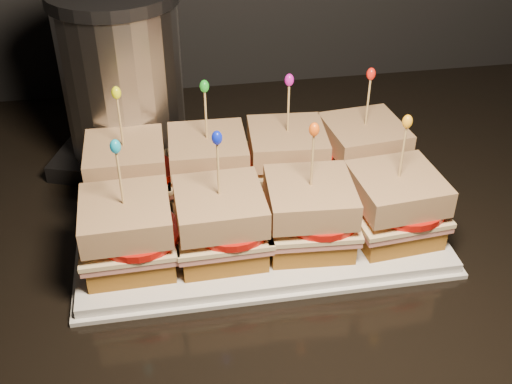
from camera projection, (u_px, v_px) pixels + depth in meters
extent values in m
cube|color=black|center=(420.00, 382.00, 1.25)|extent=(2.68, 0.71, 0.90)
cube|color=black|center=(465.00, 183.00, 0.98)|extent=(2.72, 0.75, 0.04)
cube|color=white|center=(256.00, 220.00, 0.86)|extent=(0.46, 0.28, 0.02)
cube|color=white|center=(256.00, 224.00, 0.86)|extent=(0.47, 0.30, 0.01)
cube|color=brown|center=(130.00, 190.00, 0.88)|extent=(0.10, 0.10, 0.03)
cube|color=#CB7365|center=(128.00, 179.00, 0.86)|extent=(0.11, 0.11, 0.01)
cube|color=beige|center=(128.00, 175.00, 0.86)|extent=(0.11, 0.11, 0.01)
cylinder|color=red|center=(136.00, 172.00, 0.85)|extent=(0.10, 0.10, 0.01)
cube|color=#622D0E|center=(125.00, 156.00, 0.84)|extent=(0.10, 0.10, 0.03)
cylinder|color=tan|center=(121.00, 125.00, 0.82)|extent=(0.00, 0.00, 0.09)
ellipsoid|color=#DDEC0C|center=(116.00, 93.00, 0.79)|extent=(0.01, 0.01, 0.02)
cube|color=brown|center=(209.00, 183.00, 0.89)|extent=(0.10, 0.10, 0.03)
cube|color=#CB7365|center=(209.00, 172.00, 0.88)|extent=(0.11, 0.11, 0.01)
cube|color=beige|center=(208.00, 168.00, 0.88)|extent=(0.12, 0.11, 0.01)
cylinder|color=red|center=(218.00, 165.00, 0.87)|extent=(0.10, 0.10, 0.01)
cube|color=#622D0E|center=(208.00, 149.00, 0.86)|extent=(0.11, 0.11, 0.03)
cylinder|color=tan|center=(206.00, 118.00, 0.83)|extent=(0.00, 0.00, 0.09)
ellipsoid|color=green|center=(204.00, 86.00, 0.81)|extent=(0.01, 0.01, 0.02)
cube|color=brown|center=(286.00, 175.00, 0.91)|extent=(0.11, 0.11, 0.03)
cube|color=#CB7365|center=(287.00, 165.00, 0.90)|extent=(0.12, 0.11, 0.01)
cube|color=beige|center=(287.00, 161.00, 0.89)|extent=(0.12, 0.12, 0.01)
cylinder|color=red|center=(296.00, 157.00, 0.88)|extent=(0.10, 0.10, 0.01)
cube|color=#622D0E|center=(287.00, 142.00, 0.87)|extent=(0.11, 0.11, 0.03)
cylinder|color=tan|center=(288.00, 111.00, 0.85)|extent=(0.00, 0.00, 0.09)
ellipsoid|color=#BF12A9|center=(289.00, 80.00, 0.82)|extent=(0.01, 0.01, 0.02)
cube|color=brown|center=(361.00, 168.00, 0.92)|extent=(0.11, 0.11, 0.03)
cube|color=#CB7365|center=(362.00, 158.00, 0.91)|extent=(0.12, 0.12, 0.01)
cube|color=beige|center=(362.00, 154.00, 0.91)|extent=(0.12, 0.12, 0.01)
cylinder|color=red|center=(372.00, 150.00, 0.90)|extent=(0.10, 0.10, 0.01)
cube|color=#622D0E|center=(364.00, 135.00, 0.89)|extent=(0.11, 0.11, 0.03)
cylinder|color=tan|center=(368.00, 105.00, 0.86)|extent=(0.00, 0.00, 0.09)
ellipsoid|color=red|center=(371.00, 74.00, 0.84)|extent=(0.01, 0.01, 0.02)
cube|color=brown|center=(131.00, 252.00, 0.77)|extent=(0.10, 0.10, 0.03)
cube|color=#CB7365|center=(129.00, 240.00, 0.76)|extent=(0.11, 0.11, 0.01)
cube|color=beige|center=(128.00, 236.00, 0.75)|extent=(0.11, 0.11, 0.01)
cylinder|color=red|center=(138.00, 233.00, 0.75)|extent=(0.10, 0.10, 0.01)
cube|color=#622D0E|center=(125.00, 216.00, 0.74)|extent=(0.10, 0.10, 0.03)
cylinder|color=tan|center=(120.00, 181.00, 0.71)|extent=(0.00, 0.00, 0.09)
ellipsoid|color=#1397C0|center=(115.00, 146.00, 0.68)|extent=(0.01, 0.01, 0.02)
cube|color=brown|center=(221.00, 242.00, 0.78)|extent=(0.10, 0.10, 0.03)
cube|color=#CB7365|center=(221.00, 230.00, 0.77)|extent=(0.11, 0.11, 0.01)
cube|color=beige|center=(220.00, 226.00, 0.77)|extent=(0.11, 0.11, 0.01)
cylinder|color=red|center=(231.00, 223.00, 0.76)|extent=(0.10, 0.10, 0.01)
cube|color=#622D0E|center=(220.00, 206.00, 0.75)|extent=(0.10, 0.10, 0.03)
cylinder|color=tan|center=(218.00, 172.00, 0.73)|extent=(0.00, 0.00, 0.09)
ellipsoid|color=#0B1DD2|center=(217.00, 138.00, 0.70)|extent=(0.01, 0.01, 0.02)
cube|color=brown|center=(308.00, 233.00, 0.80)|extent=(0.11, 0.11, 0.03)
cube|color=#CB7365|center=(309.00, 221.00, 0.79)|extent=(0.12, 0.11, 0.01)
cube|color=beige|center=(309.00, 217.00, 0.78)|extent=(0.12, 0.12, 0.01)
cylinder|color=red|center=(320.00, 214.00, 0.78)|extent=(0.10, 0.10, 0.01)
cube|color=#622D0E|center=(310.00, 197.00, 0.77)|extent=(0.11, 0.11, 0.03)
cylinder|color=tan|center=(312.00, 164.00, 0.74)|extent=(0.00, 0.00, 0.09)
ellipsoid|color=#FC5D12|center=(314.00, 129.00, 0.72)|extent=(0.01, 0.01, 0.02)
cube|color=brown|center=(392.00, 223.00, 0.81)|extent=(0.11, 0.11, 0.03)
cube|color=#CB7365|center=(394.00, 212.00, 0.80)|extent=(0.12, 0.12, 0.01)
cube|color=beige|center=(394.00, 208.00, 0.80)|extent=(0.12, 0.12, 0.01)
cylinder|color=red|center=(406.00, 205.00, 0.79)|extent=(0.10, 0.10, 0.01)
cube|color=#622D0E|center=(397.00, 188.00, 0.78)|extent=(0.11, 0.11, 0.03)
cylinder|color=tan|center=(402.00, 155.00, 0.76)|extent=(0.00, 0.00, 0.09)
ellipsoid|color=#FDA71A|center=(407.00, 122.00, 0.73)|extent=(0.01, 0.01, 0.02)
cube|color=#262628|center=(132.00, 152.00, 0.99)|extent=(0.25, 0.23, 0.03)
cylinder|color=silver|center=(122.00, 78.00, 0.92)|extent=(0.17, 0.17, 0.22)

